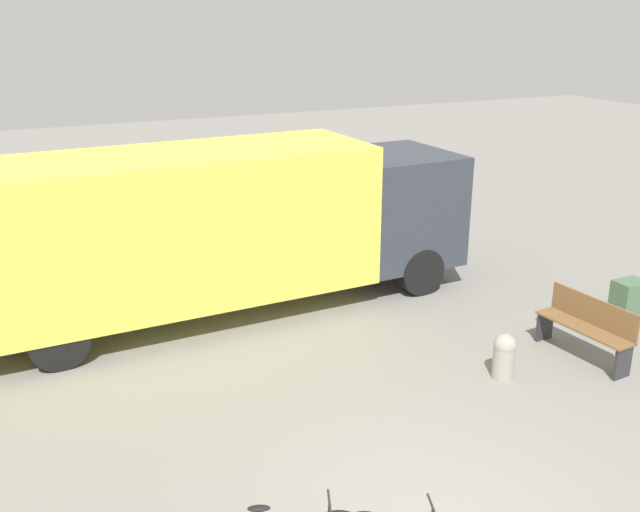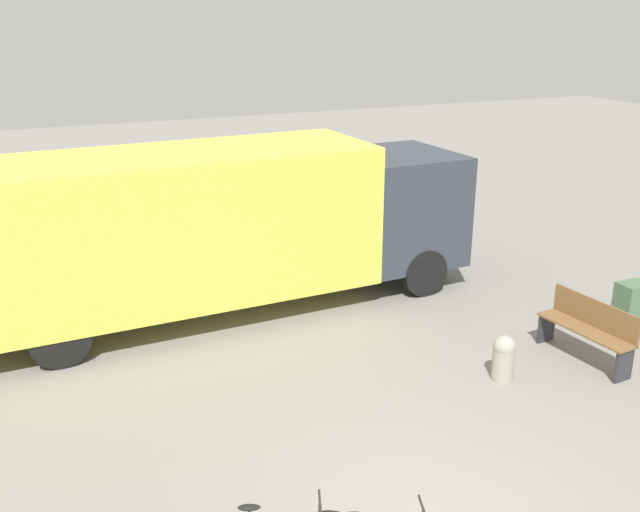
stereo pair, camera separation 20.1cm
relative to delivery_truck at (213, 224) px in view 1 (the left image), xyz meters
The scene contains 4 objects.
delivery_truck is the anchor object (origin of this frame).
park_bench 6.36m from the delivery_truck, 41.43° to the right, with size 0.55×1.64×0.97m.
bollard_near_bench 5.34m from the delivery_truck, 53.15° to the right, with size 0.33×0.33×0.70m.
utility_box 7.39m from the delivery_truck, 27.47° to the right, with size 0.54×0.41×0.71m.
Camera 1 is at (-3.67, -5.03, 5.18)m, focal length 40.00 mm.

